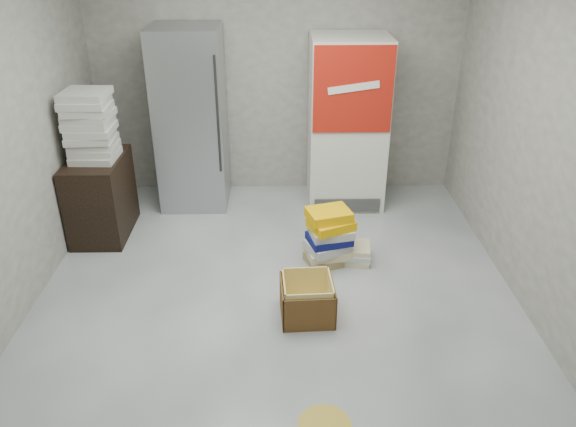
# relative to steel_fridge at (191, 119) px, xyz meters

# --- Properties ---
(ground) EXTENTS (5.00, 5.00, 0.00)m
(ground) POSITION_rel_steel_fridge_xyz_m (0.90, -2.13, -0.95)
(ground) COLOR #BBBAB6
(ground) RESTS_ON ground
(room_shell) EXTENTS (4.04, 5.04, 2.82)m
(room_shell) POSITION_rel_steel_fridge_xyz_m (0.90, -2.13, 0.85)
(room_shell) COLOR #AAA299
(room_shell) RESTS_ON ground
(steel_fridge) EXTENTS (0.70, 0.72, 1.90)m
(steel_fridge) POSITION_rel_steel_fridge_xyz_m (0.00, 0.00, 0.00)
(steel_fridge) COLOR #AEB1B7
(steel_fridge) RESTS_ON ground
(coke_cooler) EXTENTS (0.80, 0.73, 1.80)m
(coke_cooler) POSITION_rel_steel_fridge_xyz_m (1.65, -0.01, -0.05)
(coke_cooler) COLOR silver
(coke_cooler) RESTS_ON ground
(wood_shelf) EXTENTS (0.50, 0.80, 0.80)m
(wood_shelf) POSITION_rel_steel_fridge_xyz_m (-0.83, -0.73, -0.55)
(wood_shelf) COLOR black
(wood_shelf) RESTS_ON ground
(supply_box_stack) EXTENTS (0.43, 0.45, 0.65)m
(supply_box_stack) POSITION_rel_steel_fridge_xyz_m (-0.82, -0.73, 0.17)
(supply_box_stack) COLOR beige
(supply_box_stack) RESTS_ON wood_shelf
(phonebook_stack_main) EXTENTS (0.48, 0.44, 0.54)m
(phonebook_stack_main) POSITION_rel_steel_fridge_xyz_m (1.37, -1.35, -0.68)
(phonebook_stack_main) COLOR #A48D55
(phonebook_stack_main) RESTS_ON ground
(phonebook_stack_side) EXTENTS (0.39, 0.33, 0.16)m
(phonebook_stack_side) POSITION_rel_steel_fridge_xyz_m (1.58, -1.30, -0.87)
(phonebook_stack_side) COLOR beige
(phonebook_stack_side) RESTS_ON ground
(cardboard_box) EXTENTS (0.43, 0.43, 0.33)m
(cardboard_box) POSITION_rel_steel_fridge_xyz_m (1.14, -2.12, -0.81)
(cardboard_box) COLOR yellow
(cardboard_box) RESTS_ON ground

